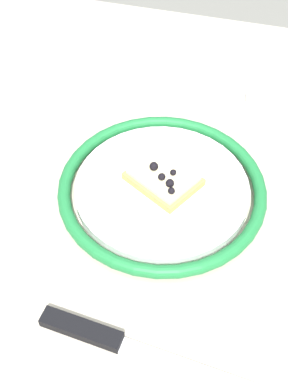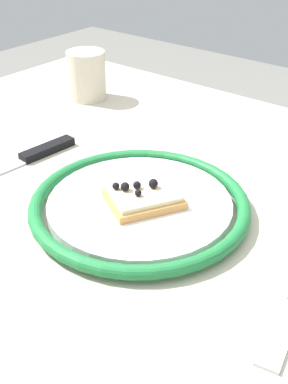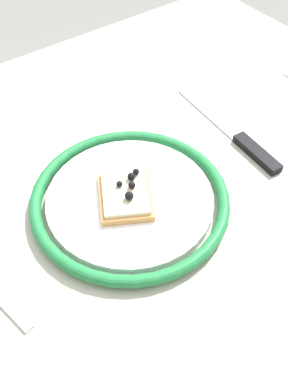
% 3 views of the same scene
% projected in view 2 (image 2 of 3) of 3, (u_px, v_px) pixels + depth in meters
% --- Properties ---
extents(dining_table, '(0.99, 0.85, 0.78)m').
position_uv_depth(dining_table, '(113.00, 259.00, 0.68)').
color(dining_table, '#BCB29E').
rests_on(dining_table, ground_plane).
extents(plate, '(0.27, 0.27, 0.02)m').
position_uv_depth(plate, '(137.00, 206.00, 0.59)').
color(plate, white).
rests_on(plate, dining_table).
extents(pizza_slice_near, '(0.10, 0.11, 0.03)m').
position_uv_depth(pizza_slice_near, '(143.00, 197.00, 0.59)').
color(pizza_slice_near, '#D08E4C').
rests_on(pizza_slice_near, plate).
extents(knife, '(0.04, 0.24, 0.01)m').
position_uv_depth(knife, '(29.00, 157.00, 0.71)').
color(knife, silver).
rests_on(knife, dining_table).
extents(cup, '(0.07, 0.07, 0.09)m').
position_uv_depth(cup, '(87.00, 75.00, 0.90)').
color(cup, beige).
rests_on(cup, dining_table).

